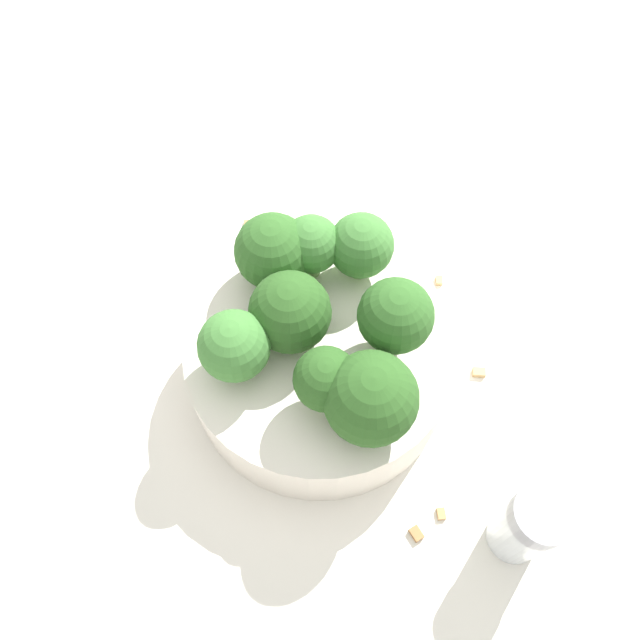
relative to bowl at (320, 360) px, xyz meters
name	(u,v)px	position (x,y,z in m)	size (l,w,h in m)	color
ground_plane	(320,376)	(0.00, 0.00, -0.03)	(3.00, 3.00, 0.00)	silver
bowl	(320,360)	(0.00, 0.00, 0.00)	(0.18, 0.18, 0.05)	silver
broccoli_floret_0	(395,317)	(-0.01, -0.04, 0.06)	(0.05, 0.05, 0.06)	#84AD66
broccoli_floret_1	(273,252)	(0.06, 0.01, 0.05)	(0.05, 0.05, 0.05)	#84AD66
broccoli_floret_2	(290,313)	(0.01, 0.02, 0.05)	(0.05, 0.05, 0.05)	#8EB770
broccoli_floret_3	(371,399)	(-0.06, -0.01, 0.06)	(0.06, 0.06, 0.06)	#7A9E5B
broccoli_floret_4	(311,245)	(0.05, -0.01, 0.06)	(0.04, 0.04, 0.05)	#7A9E5B
broccoli_floret_5	(233,341)	(0.00, 0.05, 0.05)	(0.04, 0.04, 0.05)	#84AD66
broccoli_floret_6	(326,380)	(-0.04, 0.01, 0.06)	(0.04, 0.04, 0.05)	#84AD66
broccoli_floret_7	(361,246)	(0.05, -0.04, 0.05)	(0.04, 0.04, 0.05)	#7A9E5B
pepper_shaker	(528,526)	(-0.14, -0.08, 0.01)	(0.03, 0.03, 0.07)	silver
almond_crumb_0	(246,222)	(0.15, 0.02, -0.02)	(0.01, 0.00, 0.01)	#AD7F4C
almond_crumb_1	(417,533)	(-0.12, -0.02, -0.02)	(0.01, 0.01, 0.01)	olive
almond_crumb_2	(480,371)	(-0.03, -0.11, -0.02)	(0.01, 0.01, 0.01)	tan
almond_crumb_3	(439,279)	(0.05, -0.11, -0.02)	(0.01, 0.01, 0.01)	tan
almond_crumb_4	(442,513)	(-0.12, -0.04, -0.02)	(0.01, 0.01, 0.01)	#AD7F4C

